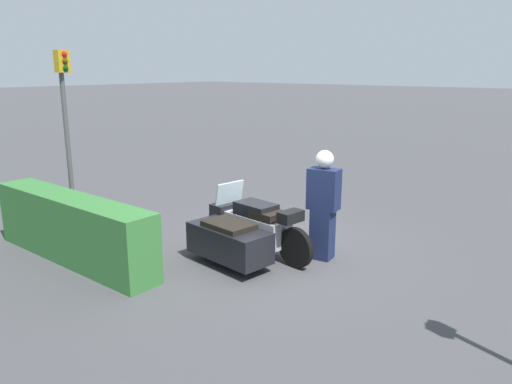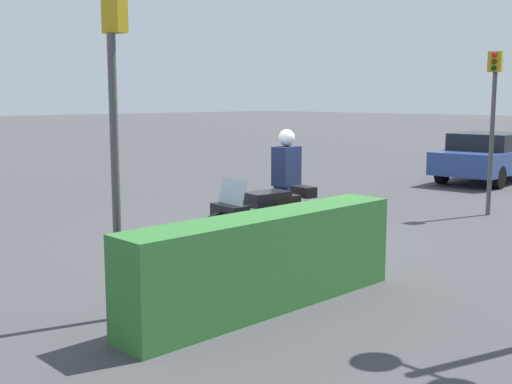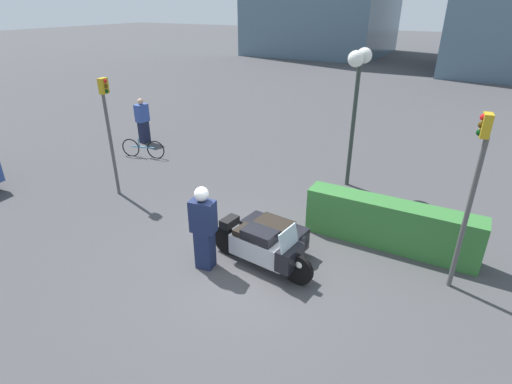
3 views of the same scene
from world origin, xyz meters
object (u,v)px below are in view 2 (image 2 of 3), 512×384
police_motorcycle (280,222)px  traffic_light_near (116,110)px  traffic_light_far (493,109)px  parked_car_background (488,156)px  officer_rider (286,179)px  hedge_bush_curbside (267,261)px

police_motorcycle → traffic_light_near: (3.47, 0.94, 1.80)m
traffic_light_far → parked_car_background: bearing=-164.4°
officer_rider → traffic_light_far: 4.76m
traffic_light_near → traffic_light_far: 8.86m
hedge_bush_curbside → traffic_light_far: bearing=-172.1°
police_motorcycle → traffic_light_near: bearing=21.6°
police_motorcycle → officer_rider: 1.50m
hedge_bush_curbside → parked_car_background: size_ratio=0.89×
hedge_bush_curbside → officer_rider: bearing=-139.6°
traffic_light_near → police_motorcycle: bearing=7.3°
traffic_light_far → parked_car_background: size_ratio=0.78×
parked_car_background → traffic_light_near: bearing=-174.2°
traffic_light_far → parked_car_background: traffic_light_far is taller
police_motorcycle → traffic_light_far: size_ratio=0.75×
police_motorcycle → parked_car_background: bearing=-164.0°
police_motorcycle → hedge_bush_curbside: bearing=47.3°
police_motorcycle → traffic_light_far: (-5.39, 0.77, 1.71)m
hedge_bush_curbside → traffic_light_far: (-7.47, -1.03, 1.64)m
traffic_light_far → parked_car_background: 5.87m
traffic_light_far → traffic_light_near: bearing=-9.9°
police_motorcycle → parked_car_background: parked_car_background is taller
police_motorcycle → traffic_light_near: traffic_light_near is taller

